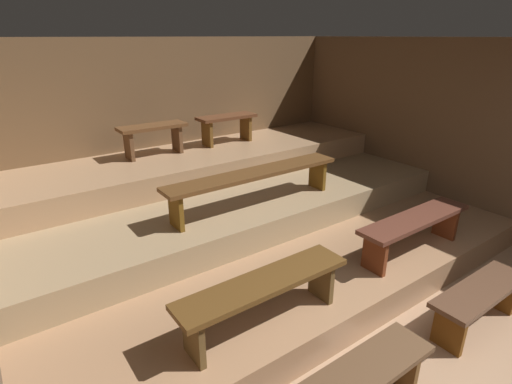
% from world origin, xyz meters
% --- Properties ---
extents(ground, '(6.33, 5.93, 0.08)m').
position_xyz_m(ground, '(0.00, 2.57, -0.04)').
color(ground, tan).
extents(wall_back, '(6.33, 0.06, 2.48)m').
position_xyz_m(wall_back, '(0.00, 5.16, 1.24)').
color(wall_back, brown).
rests_on(wall_back, ground).
extents(wall_right, '(0.06, 5.93, 2.48)m').
position_xyz_m(wall_right, '(2.80, 2.57, 1.24)').
color(wall_right, brown).
rests_on(wall_right, ground).
extents(platform_lower, '(5.53, 3.86, 0.32)m').
position_xyz_m(platform_lower, '(0.00, 3.21, 0.16)').
color(platform_lower, '#A27754').
rests_on(platform_lower, ground).
extents(platform_middle, '(5.53, 2.55, 0.32)m').
position_xyz_m(platform_middle, '(0.00, 3.86, 0.47)').
color(platform_middle, tan).
rests_on(platform_middle, platform_lower).
extents(platform_upper, '(5.53, 1.32, 0.32)m').
position_xyz_m(platform_upper, '(0.00, 4.47, 0.79)').
color(platform_upper, tan).
rests_on(platform_upper, platform_middle).
extents(bench_floor_left, '(1.16, 0.33, 0.42)m').
position_xyz_m(bench_floor_left, '(-0.78, 0.79, 0.32)').
color(bench_floor_left, brown).
rests_on(bench_floor_left, ground).
extents(bench_floor_right, '(1.16, 0.33, 0.42)m').
position_xyz_m(bench_floor_right, '(0.78, 0.79, 0.32)').
color(bench_floor_right, brown).
rests_on(bench_floor_right, ground).
extents(bench_lower_left, '(1.49, 0.33, 0.42)m').
position_xyz_m(bench_lower_left, '(-0.99, 1.63, 0.65)').
color(bench_lower_left, '#583817').
rests_on(bench_lower_left, platform_lower).
extents(bench_lower_right, '(1.49, 0.33, 0.42)m').
position_xyz_m(bench_lower_right, '(0.99, 1.63, 0.65)').
color(bench_lower_right, brown).
rests_on(bench_lower_right, platform_lower).
extents(bench_middle_center, '(2.23, 0.33, 0.42)m').
position_xyz_m(bench_middle_center, '(-0.06, 3.05, 0.98)').
color(bench_middle_center, brown).
rests_on(bench_middle_center, platform_middle).
extents(bench_upper_left, '(0.91, 0.33, 0.42)m').
position_xyz_m(bench_upper_left, '(-0.59, 4.69, 1.26)').
color(bench_upper_left, brown).
rests_on(bench_upper_left, platform_upper).
extents(bench_upper_right, '(0.91, 0.33, 0.42)m').
position_xyz_m(bench_upper_right, '(0.59, 4.69, 1.26)').
color(bench_upper_right, '#5A321C').
rests_on(bench_upper_right, platform_upper).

